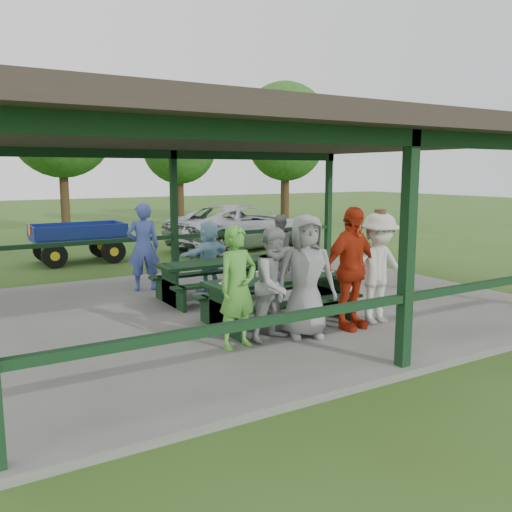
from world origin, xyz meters
TOP-DOWN VIEW (x-y plane):
  - ground at (0.00, 0.00)m, footprint 90.00×90.00m
  - concrete_slab at (0.00, 0.00)m, footprint 10.00×8.00m
  - pavilion_structure at (0.00, 0.00)m, footprint 10.60×8.60m
  - picnic_table_near at (-0.23, -1.20)m, footprint 2.52×1.39m
  - picnic_table_far at (-0.31, 0.80)m, footprint 2.45×1.39m
  - table_setting at (-0.30, -1.16)m, footprint 2.27×0.45m
  - contestant_green at (-1.47, -2.05)m, footprint 0.70×0.51m
  - contestant_grey_left at (-0.81, -2.02)m, footprint 0.93×0.79m
  - contestant_grey_mid at (-0.34, -2.13)m, footprint 1.06×0.87m
  - contestant_red at (0.53, -2.14)m, footprint 1.21×0.65m
  - contestant_white_fedora at (1.15, -2.11)m, footprint 1.27×0.85m
  - spectator_lblue at (-0.15, 1.58)m, footprint 1.44×0.94m
  - spectator_blue at (-1.34, 2.28)m, footprint 0.75×0.58m
  - spectator_grey at (1.73, 1.75)m, footprint 0.79×0.64m
  - pickup_truck at (3.98, 7.35)m, footprint 5.77×3.52m
  - farm_trailer at (-1.53, 7.26)m, footprint 3.45×1.54m
  - tree_left at (-0.37, 14.44)m, footprint 4.15×4.15m
  - tree_mid at (5.41, 16.09)m, footprint 3.54×3.54m
  - tree_right at (10.20, 13.99)m, footprint 3.77×3.77m
  - tree_far_right at (10.79, 14.99)m, footprint 4.56×4.56m

SIDE VIEW (x-z plane):
  - ground at x=0.00m, z-range 0.00..0.00m
  - concrete_slab at x=0.00m, z-range 0.00..0.10m
  - picnic_table_far at x=-0.31m, z-range 0.20..0.95m
  - picnic_table_near at x=-0.23m, z-range 0.20..0.95m
  - farm_trailer at x=-1.53m, z-range -0.01..1.20m
  - pickup_truck at x=3.98m, z-range 0.00..1.49m
  - spectator_lblue at x=-0.15m, z-range 0.10..1.58m
  - spectator_grey at x=1.73m, z-range 0.10..1.62m
  - table_setting at x=-0.30m, z-range 0.83..0.93m
  - contestant_grey_left at x=-0.81m, z-range 0.10..1.79m
  - contestant_green at x=-1.47m, z-range 0.10..1.85m
  - contestant_white_fedora at x=1.15m, z-range 0.08..1.97m
  - spectator_blue at x=-1.34m, z-range 0.10..1.96m
  - contestant_grey_mid at x=-0.34m, z-range 0.10..1.98m
  - contestant_red at x=0.53m, z-range 0.10..2.06m
  - pavilion_structure at x=0.00m, z-range 1.55..4.79m
  - tree_mid at x=5.41m, z-range 0.98..6.51m
  - tree_right at x=10.20m, z-range 1.04..6.94m
  - tree_left at x=-0.37m, z-range 1.15..7.63m
  - tree_far_right at x=10.79m, z-range 1.27..8.39m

